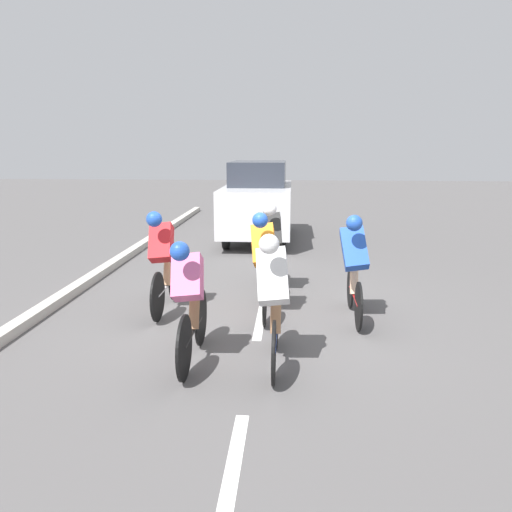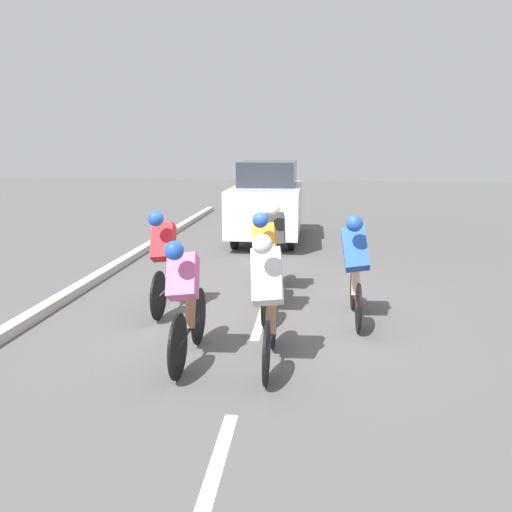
% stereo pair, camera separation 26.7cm
% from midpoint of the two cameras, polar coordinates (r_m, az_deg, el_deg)
% --- Properties ---
extents(ground_plane, '(60.00, 60.00, 0.00)m').
position_cam_midpoint_polar(ground_plane, '(7.31, 1.74, -6.86)').
color(ground_plane, '#565454').
extents(lane_stripe_near, '(0.12, 1.40, 0.01)m').
position_cam_midpoint_polar(lane_stripe_near, '(4.21, -2.46, -22.47)').
color(lane_stripe_near, white).
rests_on(lane_stripe_near, ground).
extents(lane_stripe_mid, '(0.12, 1.40, 0.01)m').
position_cam_midpoint_polar(lane_stripe_mid, '(7.06, 1.56, -7.55)').
color(lane_stripe_mid, white).
rests_on(lane_stripe_mid, ground).
extents(lane_stripe_far, '(0.12, 1.40, 0.01)m').
position_cam_midpoint_polar(lane_stripe_far, '(10.12, 3.11, -1.38)').
color(lane_stripe_far, white).
rests_on(lane_stripe_far, ground).
extents(curb, '(0.20, 24.57, 0.14)m').
position_cam_midpoint_polar(curb, '(7.95, -22.19, -5.66)').
color(curb, '#B7B2A8').
rests_on(curb, ground).
extents(cyclist_black, '(0.37, 1.75, 1.56)m').
position_cam_midpoint_polar(cyclist_black, '(8.25, 3.16, 1.21)').
color(cyclist_black, black).
rests_on(cyclist_black, ground).
extents(cyclist_pink, '(0.37, 1.68, 1.45)m').
position_cam_midpoint_polar(cyclist_pink, '(5.61, -6.75, -4.91)').
color(cyclist_pink, black).
rests_on(cyclist_pink, ground).
extents(cyclist_orange, '(0.39, 1.70, 1.54)m').
position_cam_midpoint_polar(cyclist_orange, '(7.12, 2.16, -0.65)').
color(cyclist_orange, black).
rests_on(cyclist_orange, ground).
extents(cyclist_red, '(0.37, 1.73, 1.53)m').
position_cam_midpoint_polar(cyclist_red, '(7.46, -9.35, -0.26)').
color(cyclist_red, black).
rests_on(cyclist_red, ground).
extents(cyclist_blue, '(0.40, 1.63, 1.53)m').
position_cam_midpoint_polar(cyclist_blue, '(7.04, 12.34, -1.07)').
color(cyclist_blue, black).
rests_on(cyclist_blue, ground).
extents(cyclist_white, '(0.38, 1.63, 1.55)m').
position_cam_midpoint_polar(cyclist_white, '(5.43, 2.81, -4.79)').
color(cyclist_white, black).
rests_on(cyclist_white, ground).
extents(support_car, '(1.70, 3.96, 2.04)m').
position_cam_midpoint_polar(support_car, '(13.05, 1.95, 6.31)').
color(support_car, black).
rests_on(support_car, ground).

